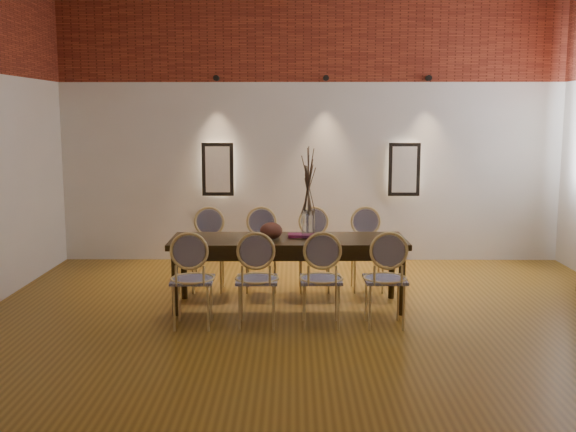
{
  "coord_description": "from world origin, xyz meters",
  "views": [
    {
      "loc": [
        -0.24,
        -5.94,
        2.05
      ],
      "look_at": [
        -0.3,
        0.72,
        1.05
      ],
      "focal_mm": 42.0,
      "sensor_mm": 36.0,
      "label": 1
    }
  ],
  "objects_px": {
    "book": "(300,235)",
    "bowl": "(271,231)",
    "chair_near_d": "(385,279)",
    "dining_table": "(288,272)",
    "chair_far_a": "(208,251)",
    "chair_far_b": "(261,251)",
    "vase": "(308,224)",
    "chair_near_b": "(257,279)",
    "chair_far_d": "(367,251)",
    "chair_near_a": "(193,279)",
    "chair_near_c": "(321,279)",
    "chair_far_c": "(314,251)"
  },
  "relations": [
    {
      "from": "book",
      "to": "bowl",
      "type": "bearing_deg",
      "value": -155.26
    },
    {
      "from": "chair_near_d",
      "to": "dining_table",
      "type": "bearing_deg",
      "value": 143.96
    },
    {
      "from": "chair_far_a",
      "to": "chair_far_b",
      "type": "bearing_deg",
      "value": -180.0
    },
    {
      "from": "chair_near_d",
      "to": "chair_far_a",
      "type": "xyz_separation_m",
      "value": [
        -1.89,
        1.33,
        0.0
      ]
    },
    {
      "from": "vase",
      "to": "bowl",
      "type": "xyz_separation_m",
      "value": [
        -0.39,
        -0.06,
        -0.06
      ]
    },
    {
      "from": "chair_near_b",
      "to": "chair_far_d",
      "type": "relative_size",
      "value": 1.0
    },
    {
      "from": "chair_near_a",
      "to": "chair_near_c",
      "type": "xyz_separation_m",
      "value": [
        1.25,
        0.02,
        0.0
      ]
    },
    {
      "from": "chair_near_b",
      "to": "chair_far_a",
      "type": "bearing_deg",
      "value": 114.61
    },
    {
      "from": "dining_table",
      "to": "chair_far_a",
      "type": "distance_m",
      "value": 1.16
    },
    {
      "from": "chair_far_a",
      "to": "chair_far_d",
      "type": "height_order",
      "value": "same"
    },
    {
      "from": "chair_near_b",
      "to": "chair_far_b",
      "type": "relative_size",
      "value": 1.0
    },
    {
      "from": "chair_near_d",
      "to": "chair_far_a",
      "type": "relative_size",
      "value": 1.0
    },
    {
      "from": "book",
      "to": "vase",
      "type": "bearing_deg",
      "value": -45.61
    },
    {
      "from": "chair_near_b",
      "to": "chair_far_d",
      "type": "bearing_deg",
      "value": 47.51
    },
    {
      "from": "chair_near_b",
      "to": "vase",
      "type": "relative_size",
      "value": 3.13
    },
    {
      "from": "vase",
      "to": "bowl",
      "type": "relative_size",
      "value": 1.25
    },
    {
      "from": "dining_table",
      "to": "chair_far_a",
      "type": "relative_size",
      "value": 2.66
    },
    {
      "from": "chair_far_c",
      "to": "vase",
      "type": "height_order",
      "value": "vase"
    },
    {
      "from": "dining_table",
      "to": "bowl",
      "type": "relative_size",
      "value": 10.4
    },
    {
      "from": "dining_table",
      "to": "chair_far_c",
      "type": "distance_m",
      "value": 0.76
    },
    {
      "from": "chair_near_a",
      "to": "chair_near_b",
      "type": "xyz_separation_m",
      "value": [
        0.62,
        0.01,
        0.0
      ]
    },
    {
      "from": "chair_near_c",
      "to": "chair_far_d",
      "type": "xyz_separation_m",
      "value": [
        0.6,
        1.37,
        0.0
      ]
    },
    {
      "from": "bowl",
      "to": "vase",
      "type": "bearing_deg",
      "value": 8.19
    },
    {
      "from": "chair_far_a",
      "to": "chair_far_d",
      "type": "distance_m",
      "value": 1.87
    },
    {
      "from": "chair_far_a",
      "to": "vase",
      "type": "distance_m",
      "value": 1.4
    },
    {
      "from": "chair_near_d",
      "to": "chair_far_b",
      "type": "relative_size",
      "value": 1.0
    },
    {
      "from": "dining_table",
      "to": "chair_near_a",
      "type": "bearing_deg",
      "value": -143.96
    },
    {
      "from": "chair_near_d",
      "to": "book",
      "type": "relative_size",
      "value": 3.62
    },
    {
      "from": "chair_far_b",
      "to": "chair_near_d",
      "type": "bearing_deg",
      "value": 132.49
    },
    {
      "from": "chair_near_b",
      "to": "chair_far_c",
      "type": "height_order",
      "value": "same"
    },
    {
      "from": "chair_near_c",
      "to": "chair_near_d",
      "type": "xyz_separation_m",
      "value": [
        0.62,
        0.01,
        0.0
      ]
    },
    {
      "from": "chair_near_a",
      "to": "chair_far_c",
      "type": "bearing_deg",
      "value": 47.51
    },
    {
      "from": "dining_table",
      "to": "chair_near_b",
      "type": "height_order",
      "value": "chair_near_b"
    },
    {
      "from": "chair_far_c",
      "to": "book",
      "type": "relative_size",
      "value": 3.62
    },
    {
      "from": "chair_far_d",
      "to": "chair_far_b",
      "type": "bearing_deg",
      "value": -0.0
    },
    {
      "from": "chair_far_c",
      "to": "dining_table",
      "type": "bearing_deg",
      "value": 65.39
    },
    {
      "from": "chair_near_c",
      "to": "chair_far_c",
      "type": "xyz_separation_m",
      "value": [
        -0.02,
        1.36,
        0.0
      ]
    },
    {
      "from": "chair_far_c",
      "to": "chair_near_c",
      "type": "bearing_deg",
      "value": 90.0
    },
    {
      "from": "chair_near_a",
      "to": "chair_far_d",
      "type": "distance_m",
      "value": 2.32
    },
    {
      "from": "dining_table",
      "to": "chair_far_c",
      "type": "xyz_separation_m",
      "value": [
        0.3,
        0.69,
        0.09
      ]
    },
    {
      "from": "vase",
      "to": "bowl",
      "type": "bearing_deg",
      "value": -171.81
    },
    {
      "from": "chair_near_a",
      "to": "chair_far_b",
      "type": "bearing_deg",
      "value": 65.39
    },
    {
      "from": "chair_near_a",
      "to": "chair_far_a",
      "type": "relative_size",
      "value": 1.0
    },
    {
      "from": "dining_table",
      "to": "chair_near_a",
      "type": "relative_size",
      "value": 2.66
    },
    {
      "from": "chair_near_b",
      "to": "bowl",
      "type": "xyz_separation_m",
      "value": [
        0.12,
        0.63,
        0.37
      ]
    },
    {
      "from": "chair_near_c",
      "to": "chair_far_c",
      "type": "distance_m",
      "value": 1.36
    },
    {
      "from": "chair_far_c",
      "to": "bowl",
      "type": "distance_m",
      "value": 0.96
    },
    {
      "from": "chair_near_b",
      "to": "chair_far_a",
      "type": "xyz_separation_m",
      "value": [
        -0.65,
        1.35,
        0.0
      ]
    },
    {
      "from": "chair_near_c",
      "to": "vase",
      "type": "relative_size",
      "value": 3.13
    },
    {
      "from": "chair_far_a",
      "to": "bowl",
      "type": "height_order",
      "value": "chair_far_a"
    }
  ]
}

